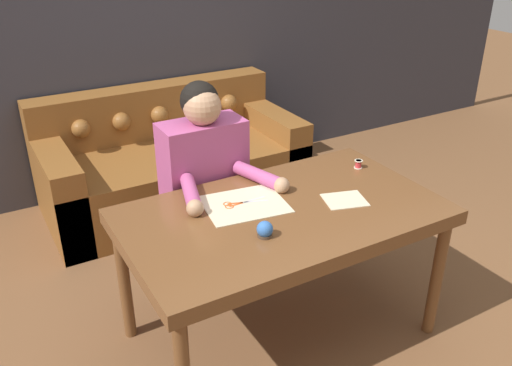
{
  "coord_description": "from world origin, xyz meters",
  "views": [
    {
      "loc": [
        -1.09,
        -1.86,
        1.95
      ],
      "look_at": [
        0.03,
        0.1,
        0.83
      ],
      "focal_mm": 38.0,
      "sensor_mm": 36.0,
      "label": 1
    }
  ],
  "objects_px": {
    "couch": "(171,164)",
    "person": "(205,190)",
    "scissors": "(238,204)",
    "dining_table": "(283,223)",
    "thread_spool": "(358,164)",
    "pin_cushion": "(265,230)"
  },
  "relations": [
    {
      "from": "couch",
      "to": "pin_cushion",
      "type": "bearing_deg",
      "value": -98.35
    },
    {
      "from": "couch",
      "to": "thread_spool",
      "type": "distance_m",
      "value": 1.6
    },
    {
      "from": "scissors",
      "to": "thread_spool",
      "type": "distance_m",
      "value": 0.76
    },
    {
      "from": "dining_table",
      "to": "scissors",
      "type": "bearing_deg",
      "value": 136.04
    },
    {
      "from": "person",
      "to": "dining_table",
      "type": "bearing_deg",
      "value": -75.97
    },
    {
      "from": "scissors",
      "to": "thread_spool",
      "type": "relative_size",
      "value": 4.82
    },
    {
      "from": "dining_table",
      "to": "couch",
      "type": "height_order",
      "value": "couch"
    },
    {
      "from": "person",
      "to": "thread_spool",
      "type": "bearing_deg",
      "value": -26.56
    },
    {
      "from": "dining_table",
      "to": "scissors",
      "type": "xyz_separation_m",
      "value": [
        -0.16,
        0.15,
        0.07
      ]
    },
    {
      "from": "dining_table",
      "to": "pin_cushion",
      "type": "xyz_separation_m",
      "value": [
        -0.19,
        -0.16,
        0.1
      ]
    },
    {
      "from": "dining_table",
      "to": "thread_spool",
      "type": "bearing_deg",
      "value": 17.52
    },
    {
      "from": "dining_table",
      "to": "person",
      "type": "xyz_separation_m",
      "value": [
        -0.14,
        0.56,
        -0.04
      ]
    },
    {
      "from": "couch",
      "to": "person",
      "type": "xyz_separation_m",
      "value": [
        -0.21,
        -1.08,
        0.32
      ]
    },
    {
      "from": "couch",
      "to": "scissors",
      "type": "distance_m",
      "value": 1.56
    },
    {
      "from": "scissors",
      "to": "person",
      "type": "bearing_deg",
      "value": 87.56
    },
    {
      "from": "scissors",
      "to": "dining_table",
      "type": "bearing_deg",
      "value": -43.96
    },
    {
      "from": "couch",
      "to": "pin_cushion",
      "type": "height_order",
      "value": "couch"
    },
    {
      "from": "couch",
      "to": "person",
      "type": "relative_size",
      "value": 1.51
    },
    {
      "from": "couch",
      "to": "person",
      "type": "distance_m",
      "value": 1.14
    },
    {
      "from": "person",
      "to": "scissors",
      "type": "relative_size",
      "value": 5.59
    },
    {
      "from": "person",
      "to": "pin_cushion",
      "type": "height_order",
      "value": "person"
    },
    {
      "from": "person",
      "to": "scissors",
      "type": "distance_m",
      "value": 0.42
    }
  ]
}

